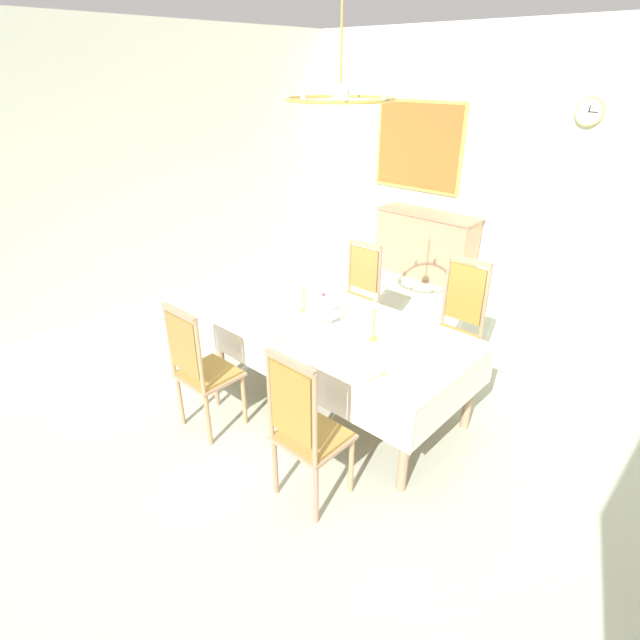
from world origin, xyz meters
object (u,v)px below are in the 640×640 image
spoon_secondary (382,374)px  chandelier (341,98)px  chair_north_a (356,294)px  bowl_near_left (295,342)px  dining_table (337,333)px  spoon_primary (286,337)px  bowl_near_right (367,368)px  chair_north_b (455,325)px  candlestick_west (304,297)px  mounted_clock (590,112)px  soup_tureen (324,307)px  chair_south_b (306,429)px  chair_south_a (201,368)px  framed_painting (418,146)px  candlestick_east (374,323)px  sideboard (425,244)px

spoon_secondary → chandelier: bearing=162.3°
chair_north_a → bowl_near_left: size_ratio=5.99×
dining_table → spoon_primary: 0.47m
dining_table → bowl_near_right: 0.73m
chair_north_b → candlestick_west: chair_north_b is taller
chair_north_b → mounted_clock: mounted_clock is taller
dining_table → soup_tureen: soup_tureen is taller
spoon_secondary → chair_south_b: bearing=-94.5°
dining_table → chair_north_b: bearing=59.5°
chair_north_a → chair_south_a: bearing=90.0°
bowl_near_left → framed_painting: size_ratio=0.14×
spoon_primary → dining_table: bearing=62.1°
candlestick_west → chandelier: size_ratio=0.47×
chair_north_b → spoon_secondary: size_ratio=6.84×
spoon_primary → bowl_near_left: bearing=-19.5°
chair_south_b → spoon_primary: size_ratio=6.66×
candlestick_west → spoon_primary: candlestick_west is taller
soup_tureen → candlestick_east: candlestick_east is taller
chair_south_a → sideboard: bearing=97.3°
dining_table → chair_north_a: 1.13m
dining_table → chair_south_a: (-0.57, -0.97, -0.12)m
dining_table → chair_south_b: 1.14m
chair_south_b → mounted_clock: 4.74m
candlestick_west → mounted_clock: (0.98, 3.46, 1.34)m
candlestick_east → bowl_near_left: 0.63m
chair_south_a → candlestick_east: size_ratio=3.01×
chair_south_a → candlestick_west: (0.19, 0.97, 0.34)m
soup_tureen → candlestick_west: bearing=-180.0°
spoon_primary → mounted_clock: 4.23m
chair_south_a → mounted_clock: bearing=75.3°
spoon_secondary → mounted_clock: size_ratio=0.60×
candlestick_west → chandelier: bearing=0.0°
bowl_near_left → mounted_clock: (0.63, 3.92, 1.46)m
chandelier → spoon_secondary: bearing=-26.7°
bowl_near_left → spoon_secondary: (0.75, 0.09, -0.02)m
soup_tureen → bowl_near_left: (0.11, -0.46, -0.10)m
chair_south_b → mounted_clock: bearing=89.7°
sideboard → framed_painting: (-0.41, 0.25, 1.26)m
spoon_secondary → chandelier: chandelier is taller
candlestick_east → spoon_primary: size_ratio=2.11×
dining_table → bowl_near_right: bowl_near_right is taller
bowl_near_right → framed_painting: size_ratio=0.11×
candlestick_east → bowl_near_right: bearing=-58.8°
bowl_near_left → spoon_primary: 0.13m
bowl_near_left → mounted_clock: mounted_clock is taller
bowl_near_right → sideboard: sideboard is taller
chair_north_b → soup_tureen: (-0.72, -0.98, 0.29)m
chair_north_b → candlestick_east: bearing=78.4°
chair_north_a → sideboard: chair_north_a is taller
chair_north_b → spoon_primary: chair_north_b is taller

